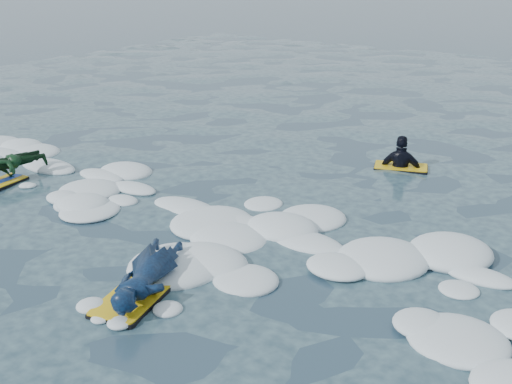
% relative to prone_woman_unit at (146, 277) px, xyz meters
% --- Properties ---
extents(ground, '(120.00, 120.00, 0.00)m').
position_rel_prone_woman_unit_xyz_m(ground, '(-1.54, 1.10, -0.23)').
color(ground, '#1C3745').
rests_on(ground, ground).
extents(foam_band, '(12.00, 3.10, 0.30)m').
position_rel_prone_woman_unit_xyz_m(foam_band, '(-1.54, 2.14, -0.23)').
color(foam_band, silver).
rests_on(foam_band, ground).
extents(prone_woman_unit, '(1.30, 1.84, 0.45)m').
position_rel_prone_woman_unit_xyz_m(prone_woman_unit, '(0.00, 0.00, 0.00)').
color(prone_woman_unit, black).
rests_on(prone_woman_unit, ground).
extents(prone_child_unit, '(0.95, 1.42, 0.51)m').
position_rel_prone_woman_unit_xyz_m(prone_child_unit, '(-4.99, 1.59, 0.03)').
color(prone_child_unit, black).
rests_on(prone_child_unit, ground).
extents(waiting_rider_unit, '(1.15, 0.89, 1.53)m').
position_rel_prone_woman_unit_xyz_m(waiting_rider_unit, '(0.61, 6.40, -0.31)').
color(waiting_rider_unit, black).
rests_on(waiting_rider_unit, ground).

